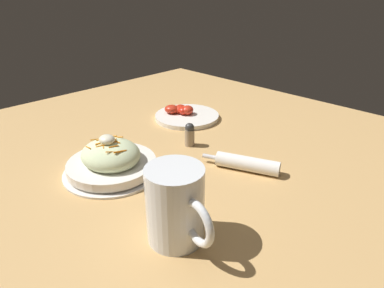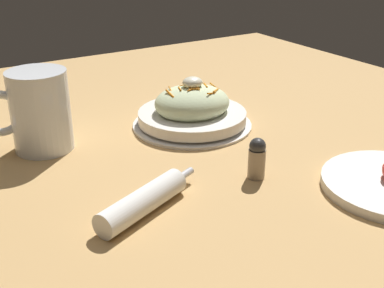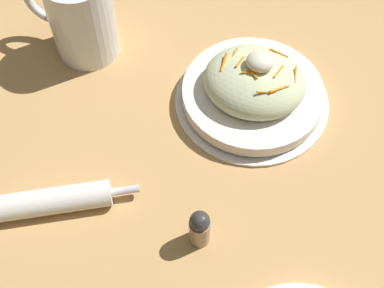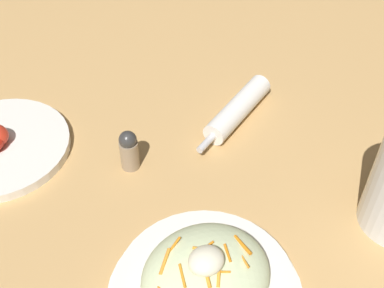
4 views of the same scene
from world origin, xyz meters
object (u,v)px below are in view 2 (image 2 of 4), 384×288
object	(u,v)px
salad_plate	(192,111)
napkin_roll	(143,201)
beer_mug	(40,114)
salt_shaker	(257,158)

from	to	relation	value
salad_plate	napkin_roll	world-z (taller)	salad_plate
beer_mug	napkin_roll	distance (m)	0.28
napkin_roll	salt_shaker	world-z (taller)	salt_shaker
salad_plate	napkin_roll	distance (m)	0.31
salad_plate	napkin_roll	bearing A→B (deg)	-133.80
beer_mug	salt_shaker	size ratio (longest dim) A/B	2.34
napkin_roll	salt_shaker	distance (m)	0.19
beer_mug	napkin_roll	size ratio (longest dim) A/B	0.84
beer_mug	napkin_roll	world-z (taller)	beer_mug
napkin_roll	salt_shaker	size ratio (longest dim) A/B	2.78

